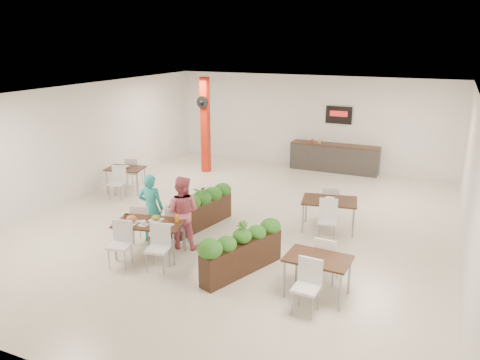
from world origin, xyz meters
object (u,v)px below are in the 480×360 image
object	(u,v)px
main_table	(149,227)
side_table_a	(126,172)
service_counter	(334,157)
side_table_c	(318,264)
side_table_b	(329,204)
planter_left	(202,206)
diner_man	(151,208)
planter_right	(242,249)
diner_woman	(182,212)
red_column	(205,124)

from	to	relation	value
main_table	side_table_a	distance (m)	4.51
service_counter	side_table_c	bearing A→B (deg)	-78.76
side_table_b	side_table_c	xyz separation A→B (m)	(0.55, -3.08, -0.02)
main_table	planter_left	bearing A→B (deg)	82.33
diner_man	side_table_b	bearing A→B (deg)	-159.48
diner_man	side_table_c	bearing A→B (deg)	156.09
planter_right	side_table_a	distance (m)	6.09
diner_woman	side_table_a	xyz separation A→B (m)	(-3.51, 2.62, -0.19)
side_table_b	planter_left	bearing A→B (deg)	-169.79
main_table	red_column	bearing A→B (deg)	107.78
red_column	side_table_b	bearing A→B (deg)	-33.11
side_table_b	diner_man	bearing A→B (deg)	-157.52
diner_man	side_table_b	world-z (taller)	diner_man
planter_left	side_table_b	bearing A→B (deg)	20.75
side_table_a	side_table_c	world-z (taller)	same
service_counter	diner_man	xyz separation A→B (m)	(-2.39, -7.45, 0.29)
red_column	planter_right	distance (m)	7.47
red_column	main_table	distance (m)	6.63
main_table	side_table_b	xyz separation A→B (m)	(3.09, 2.92, -0.00)
planter_left	side_table_b	distance (m)	3.04
diner_woman	side_table_a	bearing A→B (deg)	-49.24
service_counter	planter_right	distance (m)	8.01
planter_left	side_table_a	size ratio (longest dim) A/B	1.19
service_counter	diner_woman	world-z (taller)	service_counter
red_column	side_table_a	world-z (taller)	red_column
side_table_a	side_table_b	world-z (taller)	same
diner_man	side_table_a	world-z (taller)	diner_man
diner_man	red_column	bearing A→B (deg)	-86.42
main_table	side_table_c	bearing A→B (deg)	-2.47
planter_right	diner_woman	bearing A→B (deg)	161.36
side_table_c	planter_left	bearing A→B (deg)	151.94
side_table_a	diner_woman	bearing A→B (deg)	-49.13
red_column	diner_woman	xyz separation A→B (m)	(2.41, -5.58, -0.84)
diner_man	diner_woman	distance (m)	0.80
diner_woman	side_table_a	size ratio (longest dim) A/B	0.97
main_table	side_table_b	world-z (taller)	same
main_table	side_table_a	bearing A→B (deg)	133.42
main_table	planter_left	xyz separation A→B (m)	(0.25, 1.84, -0.12)
red_column	planter_left	distance (m)	5.07
main_table	diner_man	world-z (taller)	diner_man
diner_woman	side_table_b	world-z (taller)	diner_woman
side_table_b	main_table	bearing A→B (deg)	-147.16
planter_right	side_table_b	xyz separation A→B (m)	(1.01, 2.83, 0.13)
diner_man	planter_left	world-z (taller)	diner_man
red_column	side_table_a	xyz separation A→B (m)	(-1.10, -2.96, -1.02)
diner_woman	side_table_b	bearing A→B (deg)	-152.34
diner_woman	side_table_c	xyz separation A→B (m)	(3.23, -0.81, -0.19)
side_table_c	service_counter	bearing A→B (deg)	103.71
main_table	planter_right	world-z (taller)	planter_right
side_table_b	side_table_a	bearing A→B (deg)	166.16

